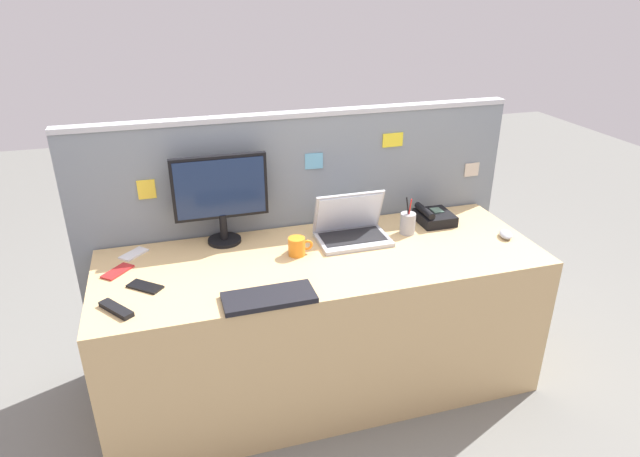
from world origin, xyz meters
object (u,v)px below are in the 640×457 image
at_px(laptop, 351,228).
at_px(cell_phone_black_slab, 145,287).
at_px(cell_phone_white_slab, 134,254).
at_px(desk_phone, 434,217).
at_px(computer_mouse_right_hand, 506,234).
at_px(cell_phone_red_case, 117,272).
at_px(keyboard_main, 269,298).
at_px(tv_remote, 116,309).
at_px(desktop_monitor, 221,193).
at_px(pen_cup, 408,223).
at_px(coffee_mug, 297,246).

relative_size(laptop, cell_phone_black_slab, 2.31).
xyz_separation_m(laptop, cell_phone_white_slab, (-1.02, 0.12, -0.05)).
relative_size(desk_phone, computer_mouse_right_hand, 1.87).
bearing_deg(cell_phone_red_case, keyboard_main, 6.54).
distance_m(desk_phone, tv_remote, 1.61).
distance_m(cell_phone_black_slab, tv_remote, 0.19).
relative_size(keyboard_main, cell_phone_white_slab, 2.84).
bearing_deg(keyboard_main, desktop_monitor, 99.29).
xyz_separation_m(cell_phone_red_case, cell_phone_white_slab, (0.07, 0.15, 0.00)).
bearing_deg(cell_phone_red_case, tv_remote, -47.43).
height_order(pen_cup, cell_phone_red_case, pen_cup).
xyz_separation_m(keyboard_main, computer_mouse_right_hand, (1.24, 0.23, 0.01)).
distance_m(desktop_monitor, cell_phone_black_slab, 0.57).
bearing_deg(keyboard_main, cell_phone_red_case, 144.97).
relative_size(pen_cup, coffee_mug, 1.65).
distance_m(desktop_monitor, keyboard_main, 0.64).
height_order(desktop_monitor, laptop, desktop_monitor).
bearing_deg(cell_phone_white_slab, computer_mouse_right_hand, 34.60).
xyz_separation_m(cell_phone_white_slab, coffee_mug, (0.73, -0.21, 0.04)).
xyz_separation_m(cell_phone_white_slab, cell_phone_black_slab, (0.05, -0.32, 0.00)).
relative_size(cell_phone_white_slab, coffee_mug, 1.11).
distance_m(desk_phone, computer_mouse_right_hand, 0.37).
distance_m(computer_mouse_right_hand, pen_cup, 0.48).
relative_size(desk_phone, pen_cup, 0.97).
distance_m(keyboard_main, cell_phone_white_slab, 0.76).
xyz_separation_m(cell_phone_red_case, coffee_mug, (0.79, -0.06, 0.04)).
relative_size(computer_mouse_right_hand, tv_remote, 0.59).
relative_size(desktop_monitor, keyboard_main, 1.21).
bearing_deg(laptop, cell_phone_black_slab, -168.57).
distance_m(desktop_monitor, cell_phone_white_slab, 0.49).
xyz_separation_m(keyboard_main, pen_cup, (0.79, 0.41, 0.04)).
relative_size(cell_phone_red_case, cell_phone_black_slab, 0.95).
bearing_deg(laptop, desktop_monitor, 166.06).
bearing_deg(cell_phone_red_case, laptop, 42.75).
xyz_separation_m(cell_phone_red_case, cell_phone_black_slab, (0.11, -0.17, 0.00)).
bearing_deg(desktop_monitor, pen_cup, -10.85).
distance_m(laptop, cell_phone_black_slab, 0.99).
bearing_deg(tv_remote, desk_phone, -21.73).
relative_size(keyboard_main, cell_phone_black_slab, 2.47).
bearing_deg(coffee_mug, cell_phone_white_slab, 163.71).
relative_size(pen_cup, cell_phone_white_slab, 1.49).
height_order(pen_cup, coffee_mug, pen_cup).
relative_size(keyboard_main, tv_remote, 2.17).
relative_size(keyboard_main, coffee_mug, 3.15).
xyz_separation_m(pen_cup, cell_phone_red_case, (-1.38, -0.01, -0.05)).
distance_m(pen_cup, tv_remote, 1.41).
bearing_deg(desk_phone, keyboard_main, -153.13).
distance_m(desktop_monitor, laptop, 0.65).
height_order(desk_phone, pen_cup, pen_cup).
xyz_separation_m(laptop, cell_phone_red_case, (-1.09, -0.03, -0.05)).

